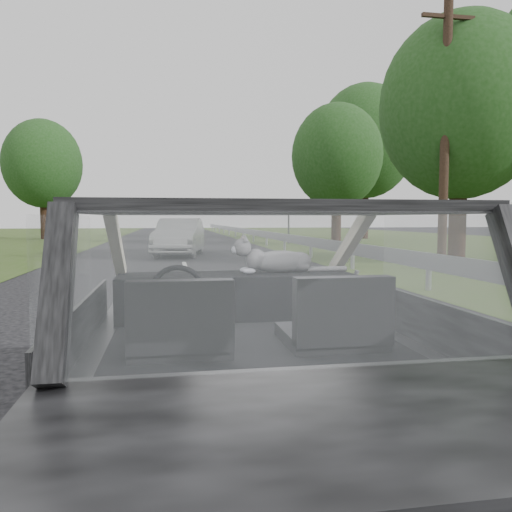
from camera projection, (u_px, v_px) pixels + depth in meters
name	position (u px, v px, depth m)	size (l,w,h in m)	color
ground	(251.00, 458.00, 2.86)	(140.00, 140.00, 0.00)	#3C3B40
subject_car	(251.00, 334.00, 2.81)	(1.80, 4.00, 1.45)	black
dashboard	(236.00, 295.00, 3.41)	(1.58, 0.45, 0.30)	black
driver_seat	(180.00, 320.00, 2.44)	(0.50, 0.72, 0.42)	black
passenger_seat	(336.00, 314.00, 2.58)	(0.50, 0.72, 0.42)	black
steering_wheel	(178.00, 293.00, 3.05)	(0.36, 0.36, 0.04)	black
cat	(280.00, 260.00, 3.47)	(0.60, 0.19, 0.27)	gray
guardrail	(349.00, 248.00, 13.38)	(0.05, 90.00, 0.32)	#A2A4A9
other_car	(179.00, 237.00, 18.58)	(1.66, 4.21, 1.39)	silver
highway_sign	(289.00, 222.00, 27.14)	(0.10, 0.96, 2.41)	#175229
utility_pole	(445.00, 132.00, 13.04)	(0.24, 0.24, 7.29)	#4D3224
tree_0	(460.00, 144.00, 14.75)	(4.73, 4.73, 7.16)	#194013
tree_2	(337.00, 177.00, 25.61)	(4.65, 4.65, 7.04)	#194013
tree_3	(365.00, 164.00, 33.51)	(6.64, 6.64, 10.06)	#194013
tree_6	(43.00, 181.00, 32.75)	(5.04, 5.04, 7.63)	#194013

